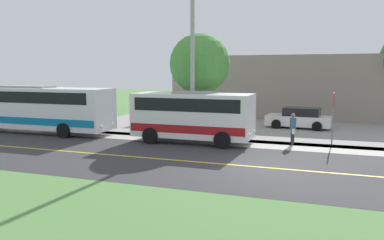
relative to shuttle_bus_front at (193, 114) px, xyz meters
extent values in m
plane|color=#548442|center=(4.55, 4.59, -1.58)|extent=(120.00, 120.00, 0.00)
cube|color=#333335|center=(4.55, 4.59, -1.58)|extent=(8.00, 100.00, 0.01)
cube|color=#B2ADA3|center=(-0.65, 4.59, -1.58)|extent=(2.40, 100.00, 0.01)
cube|color=gray|center=(-7.85, 7.59, -1.58)|extent=(14.00, 36.00, 0.01)
cube|color=gold|center=(4.55, 4.59, -1.57)|extent=(0.16, 100.00, 0.00)
cube|color=white|center=(0.00, 0.00, -0.03)|extent=(2.49, 6.64, 2.40)
cube|color=maroon|center=(0.00, 0.00, -0.68)|extent=(2.53, 6.51, 0.44)
cube|color=black|center=(0.00, 0.00, 0.62)|extent=(2.53, 5.98, 0.70)
cube|color=gray|center=(0.00, 0.00, 1.23)|extent=(1.50, 1.99, 0.12)
cylinder|color=black|center=(-1.25, 2.06, -1.13)|extent=(0.25, 0.90, 0.90)
cylinder|color=black|center=(1.25, 2.06, -1.13)|extent=(0.25, 0.90, 0.90)
cylinder|color=black|center=(-1.25, -2.06, -1.13)|extent=(0.25, 0.90, 0.90)
cylinder|color=black|center=(1.25, -2.06, -1.13)|extent=(0.25, 0.90, 0.90)
sphere|color=#F2EACC|center=(-0.69, 3.34, -0.88)|extent=(0.20, 0.20, 0.20)
sphere|color=#F2EACC|center=(0.69, 3.34, -0.88)|extent=(0.20, 0.20, 0.20)
cube|color=white|center=(0.06, -11.49, 0.05)|extent=(2.38, 11.89, 2.57)
cube|color=#0C72A5|center=(0.06, -11.49, -0.68)|extent=(2.42, 11.65, 0.44)
cube|color=black|center=(0.06, -11.49, 0.79)|extent=(2.42, 10.70, 0.70)
cube|color=gray|center=(0.06, -11.49, 1.40)|extent=(1.43, 3.57, 0.12)
cylinder|color=black|center=(-1.13, -7.80, -1.13)|extent=(0.25, 0.90, 0.90)
cylinder|color=black|center=(1.25, -7.80, -1.13)|extent=(0.25, 0.90, 0.90)
cylinder|color=black|center=(-1.13, -15.17, -1.13)|extent=(0.25, 0.90, 0.90)
sphere|color=#F2EACC|center=(-0.59, -5.52, -0.88)|extent=(0.20, 0.20, 0.20)
sphere|color=#F2EACC|center=(0.71, -5.52, -0.88)|extent=(0.20, 0.20, 0.20)
cylinder|color=#262628|center=(-1.18, 5.38, -1.16)|extent=(0.18, 0.18, 0.84)
cylinder|color=#262628|center=(-0.98, 5.38, -1.16)|extent=(0.18, 0.18, 0.84)
cylinder|color=#335972|center=(-1.08, 5.38, -0.41)|extent=(0.34, 0.34, 0.66)
sphere|color=#8C664C|center=(-1.08, 5.38, 0.03)|extent=(0.23, 0.23, 0.23)
cylinder|color=#335972|center=(-1.27, 5.38, -0.38)|extent=(0.28, 0.10, 0.60)
cube|color=beige|center=(-1.34, 5.43, -0.80)|extent=(0.20, 0.12, 0.28)
cylinder|color=#335972|center=(-0.90, 5.38, -0.38)|extent=(0.28, 0.10, 0.60)
cube|color=white|center=(-0.82, 5.43, -0.80)|extent=(0.20, 0.12, 0.28)
cylinder|color=slate|center=(-1.55, 7.41, -0.48)|extent=(0.07, 0.07, 2.20)
cylinder|color=red|center=(-1.55, 7.43, 0.92)|extent=(0.76, 0.03, 0.76)
cylinder|color=#9E9EA3|center=(-0.45, -0.18, 2.65)|extent=(0.24, 0.24, 8.45)
cube|color=white|center=(-7.64, 5.19, -1.05)|extent=(2.19, 4.54, 0.70)
cube|color=black|center=(-7.63, 5.39, -0.42)|extent=(1.74, 2.55, 0.57)
cylinder|color=black|center=(-6.87, 3.75, -1.26)|extent=(0.28, 0.66, 0.64)
cylinder|color=black|center=(-8.66, 3.91, -1.26)|extent=(0.28, 0.66, 0.64)
cylinder|color=black|center=(-6.63, 6.47, -1.26)|extent=(0.28, 0.66, 0.64)
cylinder|color=black|center=(-8.42, 6.63, -1.26)|extent=(0.28, 0.66, 0.64)
cylinder|color=#4C3826|center=(-2.85, -0.55, -0.07)|extent=(0.36, 0.36, 3.02)
sphere|color=#478C3D|center=(-2.85, -0.55, 2.86)|extent=(3.79, 3.79, 3.79)
cube|color=gray|center=(-16.85, 3.87, 1.07)|extent=(10.00, 20.02, 5.29)
camera|label=1|loc=(20.58, 7.26, 2.44)|focal=36.62mm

